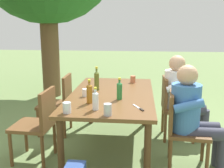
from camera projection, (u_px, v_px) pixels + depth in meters
The scene contains 17 objects.
ground_plane at pixel (112, 147), 3.60m from camera, with size 24.00×24.00×0.00m, color #6B844C.
dining_table at pixel (112, 99), 3.45m from camera, with size 1.85×1.03×0.74m.
chair_near_left at pixel (181, 126), 3.01m from camera, with size 0.48×0.48×0.87m.
chair_near_right at pixel (173, 104), 3.81m from camera, with size 0.44×0.44×0.87m.
chair_far_left at pixel (39, 121), 3.16m from camera, with size 0.46×0.46×0.87m.
chair_far_right at pixel (60, 101), 3.97m from camera, with size 0.45×0.45×0.87m.
person_in_white_shirt at pixel (192, 113), 2.96m from camera, with size 0.47×0.62×1.18m.
person_in_plaid_shirt at pixel (181, 93), 3.76m from camera, with size 0.47×0.62×1.18m.
bottle_green at pixel (119, 90), 3.14m from camera, with size 0.06×0.06×0.26m.
bottle_clear at pixel (95, 100), 2.77m from camera, with size 0.06×0.06×0.24m.
bottle_olive at pixel (97, 80), 3.56m from camera, with size 0.06×0.06×0.31m.
bottle_amber at pixel (89, 93), 3.00m from camera, with size 0.06×0.06×0.27m.
cup_steel at pixel (108, 110), 2.61m from camera, with size 0.08×0.08×0.12m, color #B2B7BC.
cup_white at pixel (85, 93), 3.28m from camera, with size 0.07×0.07×0.09m, color white.
cup_glass at pixel (67, 108), 2.68m from camera, with size 0.08×0.08×0.11m, color silver.
cup_terracotta at pixel (133, 79), 4.02m from camera, with size 0.08×0.08×0.10m, color #BC6B47.
table_knife at pixel (139, 108), 2.83m from camera, with size 0.22×0.12×0.01m.
Camera 1 is at (-3.30, -0.34, 1.62)m, focal length 43.70 mm.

